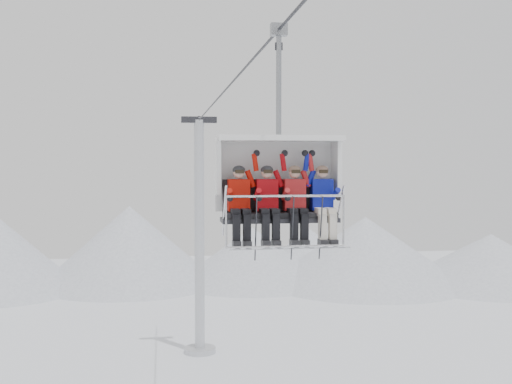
{
  "coord_description": "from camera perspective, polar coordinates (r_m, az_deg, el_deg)",
  "views": [
    {
      "loc": [
        -2.12,
        -14.33,
        10.9
      ],
      "look_at": [
        0.0,
        0.0,
        10.23
      ],
      "focal_mm": 45.0,
      "sensor_mm": 36.0,
      "label": 1
    }
  ],
  "objects": [
    {
      "name": "haul_cable",
      "position": [
        14.69,
        0.0,
        12.05
      ],
      "size": [
        0.06,
        50.0,
        0.06
      ],
      "primitive_type": "cylinder",
      "rotation": [
        1.57,
        0.0,
        0.0
      ],
      "color": "#2A2B2F",
      "rests_on": "lift_tower_left"
    },
    {
      "name": "chairlift_carrier",
      "position": [
        11.82,
        1.92,
        1.43
      ],
      "size": [
        2.26,
        1.17,
        3.98
      ],
      "color": "black",
      "rests_on": "haul_cable"
    },
    {
      "name": "skier_far_right",
      "position": [
        11.71,
        5.99,
        -0.86
      ],
      "size": [
        0.39,
        1.69,
        1.55
      ],
      "color": "#0E1997",
      "rests_on": "chairlift_carrier"
    },
    {
      "name": "skier_far_left",
      "position": [
        11.43,
        -1.48,
        -0.93
      ],
      "size": [
        0.39,
        1.69,
        1.55
      ],
      "color": "#BD1206",
      "rests_on": "chairlift_carrier"
    },
    {
      "name": "skier_center_right",
      "position": [
        11.6,
        3.54,
        -0.88
      ],
      "size": [
        0.39,
        1.69,
        1.55
      ],
      "color": "red",
      "rests_on": "chairlift_carrier"
    },
    {
      "name": "skier_center_left",
      "position": [
        11.5,
        1.06,
        -0.91
      ],
      "size": [
        0.39,
        1.69,
        1.55
      ],
      "color": "#A9080E",
      "rests_on": "chairlift_carrier"
    },
    {
      "name": "ridgeline",
      "position": [
        56.96,
        -7.82,
        -5.51
      ],
      "size": [
        72.0,
        21.0,
        7.0
      ],
      "color": "silver",
      "rests_on": "ground"
    },
    {
      "name": "lift_tower_right",
      "position": [
        36.75,
        -5.04,
        -5.37
      ],
      "size": [
        2.0,
        1.8,
        13.48
      ],
      "color": "#B7BABF",
      "rests_on": "ground"
    }
  ]
}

